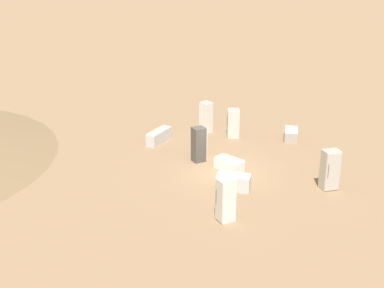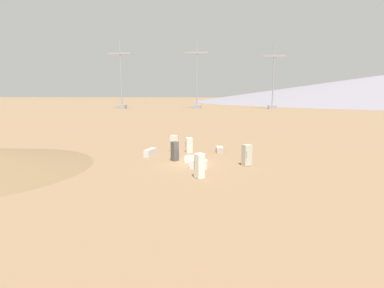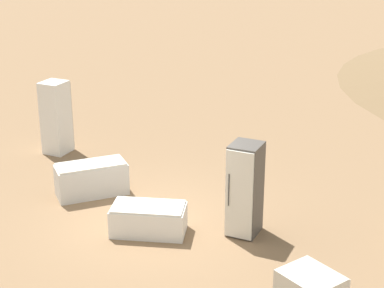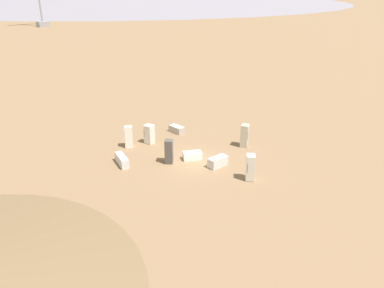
% 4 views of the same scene
% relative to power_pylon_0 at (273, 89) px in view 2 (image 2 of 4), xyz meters
% --- Properties ---
extents(ground_plane, '(1000.00, 1000.00, 0.00)m').
position_rel_power_pylon_0_xyz_m(ground_plane, '(-23.58, -103.90, -8.30)').
color(ground_plane, '#846647').
extents(mountain_ridge_0, '(306.80, 306.80, 21.21)m').
position_rel_power_pylon_0_xyz_m(mountain_ridge_0, '(106.75, 132.26, 2.30)').
color(mountain_ridge_0, gray).
rests_on(mountain_ridge_0, ground_plane).
extents(power_pylon_0, '(9.35, 3.21, 26.71)m').
position_rel_power_pylon_0_xyz_m(power_pylon_0, '(0.00, 0.00, 0.00)').
color(power_pylon_0, gray).
rests_on(power_pylon_0, ground_plane).
extents(power_pylon_1, '(9.93, 3.40, 28.36)m').
position_rel_power_pylon_0_xyz_m(power_pylon_1, '(-32.03, -2.67, 0.51)').
color(power_pylon_1, gray).
rests_on(power_pylon_1, ground_plane).
extents(power_pylon_2, '(9.83, 3.37, 28.09)m').
position_rel_power_pylon_0_xyz_m(power_pylon_2, '(-64.05, -5.34, 0.43)').
color(power_pylon_2, gray).
rests_on(power_pylon_2, ground_plane).
extents(discarded_fridge_0, '(0.87, 0.88, 1.88)m').
position_rel_power_pylon_0_xyz_m(discarded_fridge_0, '(-25.22, -102.81, -7.36)').
color(discarded_fridge_0, '#4C4742').
rests_on(discarded_fridge_0, ground_plane).
extents(discarded_fridge_1, '(0.85, 0.90, 1.67)m').
position_rel_power_pylon_0_xyz_m(discarded_fridge_1, '(-24.32, -98.64, -7.47)').
color(discarded_fridge_1, beige).
rests_on(discarded_fridge_1, ground_plane).
extents(discarded_fridge_2, '(0.96, 0.92, 1.94)m').
position_rel_power_pylon_0_xyz_m(discarded_fridge_2, '(-18.43, -104.24, -7.33)').
color(discarded_fridge_2, '#B2A88E').
rests_on(discarded_fridge_2, ground_plane).
extents(discarded_fridge_3, '(1.60, 0.76, 0.75)m').
position_rel_power_pylon_0_xyz_m(discarded_fridge_3, '(-22.71, -105.61, -7.93)').
color(discarded_fridge_3, silver).
rests_on(discarded_fridge_3, ground_plane).
extents(discarded_fridge_4, '(0.88, 1.50, 0.61)m').
position_rel_power_pylon_0_xyz_m(discarded_fridge_4, '(-20.96, -98.05, -8.00)').
color(discarded_fridge_4, '#A89E93').
rests_on(discarded_fridge_4, ground_plane).
extents(discarded_fridge_5, '(0.96, 1.99, 0.73)m').
position_rel_power_pylon_0_xyz_m(discarded_fridge_5, '(-28.21, -100.80, -7.94)').
color(discarded_fridge_5, silver).
rests_on(discarded_fridge_5, ground_plane).
extents(discarded_fridge_6, '(0.88, 0.88, 1.92)m').
position_rel_power_pylon_0_xyz_m(discarded_fridge_6, '(-22.39, -108.58, -7.34)').
color(discarded_fridge_6, white).
rests_on(discarded_fridge_6, ground_plane).
extents(discarded_fridge_7, '(1.65, 1.33, 0.60)m').
position_rel_power_pylon_0_xyz_m(discarded_fridge_7, '(-23.43, -103.43, -8.01)').
color(discarded_fridge_7, white).
rests_on(discarded_fridge_7, ground_plane).
extents(discarded_fridge_8, '(0.85, 0.81, 1.84)m').
position_rel_power_pylon_0_xyz_m(discarded_fridge_8, '(-26.10, -98.25, -7.38)').
color(discarded_fridge_8, silver).
rests_on(discarded_fridge_8, ground_plane).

